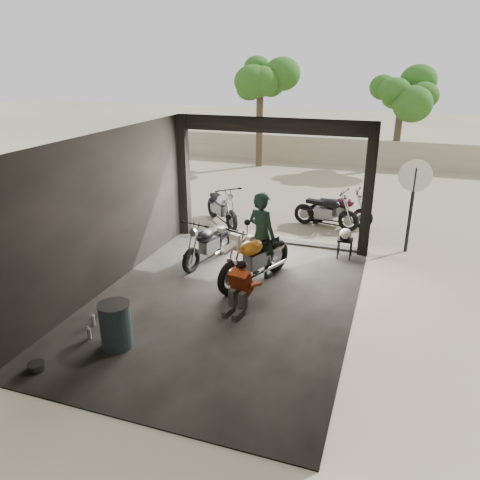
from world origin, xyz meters
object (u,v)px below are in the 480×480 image
Objects in this scene: rider at (262,235)px; mechanic at (238,290)px; helmet at (345,234)px; outside_bike_c at (326,208)px; oil_drum at (116,326)px; stool at (345,242)px; outside_bike_b at (340,207)px; left_bike at (208,240)px; sign_post at (413,191)px; main_bike at (255,253)px; outside_bike_a at (222,205)px.

mechanic is (0.06, -1.73, -0.47)m from rider.
outside_bike_c is at bearing 110.17° from helmet.
helmet is (1.56, 3.32, 0.13)m from mechanic.
oil_drum is (-2.31, -7.12, -0.17)m from outside_bike_c.
stool is 1.64× the size of helmet.
mechanic is at bearing 170.11° from outside_bike_b.
helmet is at bearing 35.97° from left_bike.
helmet is at bearing -110.92° from stool.
mechanic reaches higher than stool.
left_bike is 1.00× the size of outside_bike_c.
helmet is 0.13× the size of sign_post.
sign_post is (1.85, -1.46, 1.00)m from outside_bike_b.
left_bike is at bearing 136.49° from mechanic.
outside_bike_b is at bearing 100.67° from stool.
oil_drum is at bearing -138.20° from sign_post.
outside_bike_b is 5.82m from mechanic.
outside_bike_b is 3.34× the size of stool.
main_bike is at bearing 165.66° from outside_bike_b.
sign_post is (2.97, 4.25, 1.06)m from mechanic.
outside_bike_a is at bearing 95.25° from oil_drum.
left_bike is 3.40× the size of stool.
left_bike is 1.02× the size of outside_bike_b.
left_bike is at bearing -156.38° from stool.
mechanic is at bearing -63.71° from main_bike.
helmet is (1.64, 1.94, -0.05)m from main_bike.
outside_bike_a is 0.75× the size of sign_post.
mechanic is at bearing 116.24° from rider.
outside_bike_a is 2.20× the size of oil_drum.
rider is at bearing 0.45° from left_bike.
stool is (3.00, 1.31, -0.15)m from left_bike.
rider is 1.79m from mechanic.
mechanic is (2.13, -4.73, -0.10)m from outside_bike_a.
helmet is (0.78, -2.11, 0.06)m from outside_bike_c.
main_bike is 1.21× the size of outside_bike_c.
main_bike is at bearing -130.48° from helmet.
oil_drum is (-2.66, -7.41, -0.16)m from outside_bike_b.
main_bike is at bearing 64.70° from oil_drum.
sign_post is (1.41, 0.94, 0.93)m from helmet.
outside_bike_a reaches higher than oil_drum.
rider is (2.07, -3.01, 0.37)m from outside_bike_a.
outside_bike_c is at bearing 100.67° from main_bike.
outside_bike_a is at bearing 158.75° from helmet.
stool is (1.65, 1.96, -0.26)m from main_bike.
outside_bike_b reaches higher than mechanic.
rider is at bearing -135.66° from helmet.
helmet is 5.90m from oil_drum.
outside_bike_c is 5.59× the size of helmet.
stool is at bearing -110.84° from rider.
sign_post is at bearing -127.01° from outside_bike_b.
main_bike is at bearing -102.99° from outside_bike_a.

